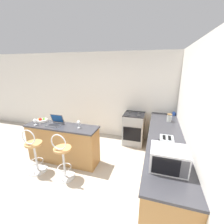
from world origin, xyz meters
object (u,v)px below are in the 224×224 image
at_px(stove_range, 134,128).
at_px(bar_stool_far, 63,157).
at_px(laptop, 56,122).
at_px(microwave, 168,159).
at_px(toaster, 166,143).
at_px(wine_glass_tall, 78,123).
at_px(fruit_bowl, 42,120).
at_px(storage_jar, 169,118).
at_px(mug_blue, 174,114).
at_px(bar_stool_near, 34,152).
at_px(wine_glass_short, 35,121).

bearing_deg(stove_range, bar_stool_far, -120.59).
height_order(bar_stool_far, laptop, laptop).
distance_m(microwave, stove_range, 2.42).
height_order(toaster, stove_range, toaster).
relative_size(wine_glass_tall, fruit_bowl, 0.64).
bearing_deg(storage_jar, toaster, -95.45).
height_order(bar_stool_far, mug_blue, bar_stool_far).
height_order(mug_blue, fruit_bowl, fruit_bowl).
xyz_separation_m(bar_stool_near, microwave, (2.58, -0.34, 0.57)).
xyz_separation_m(laptop, storage_jar, (2.52, 0.97, 0.04)).
xyz_separation_m(laptop, microwave, (2.39, -0.89, 0.09)).
distance_m(bar_stool_far, microwave, 2.00).
bearing_deg(stove_range, wine_glass_short, -143.96).
bearing_deg(laptop, wine_glass_short, -159.32).
xyz_separation_m(bar_stool_far, microwave, (1.88, -0.34, 0.57)).
height_order(toaster, wine_glass_tall, toaster).
height_order(laptop, toaster, laptop).
bearing_deg(wine_glass_tall, fruit_bowl, 175.89).
xyz_separation_m(fruit_bowl, storage_jar, (2.96, 0.92, 0.06)).
bearing_deg(laptop, toaster, -8.33).
distance_m(microwave, wine_glass_short, 2.92).
xyz_separation_m(bar_stool_near, mug_blue, (2.86, 2.05, 0.48)).
distance_m(laptop, microwave, 2.56).
distance_m(laptop, wine_glass_short, 0.46).
bearing_deg(bar_stool_near, mug_blue, 35.70).
distance_m(bar_stool_far, stove_range, 2.18).
height_order(toaster, fruit_bowl, toaster).
distance_m(bar_stool_near, laptop, 0.75).
xyz_separation_m(bar_stool_far, laptop, (-0.51, 0.55, 0.49)).
bearing_deg(wine_glass_short, stove_range, 36.04).
distance_m(toaster, storage_jar, 1.33).
distance_m(mug_blue, wine_glass_short, 3.52).
bearing_deg(toaster, wine_glass_tall, 169.58).
distance_m(stove_range, storage_jar, 1.11).
height_order(bar_stool_near, fruit_bowl, fruit_bowl).
bearing_deg(wine_glass_tall, microwave, -25.84).
bearing_deg(storage_jar, bar_stool_far, -142.94).
relative_size(microwave, mug_blue, 4.79).
bearing_deg(wine_glass_tall, stove_range, 53.12).
relative_size(microwave, stove_range, 0.51).
distance_m(bar_stool_far, laptop, 0.89).
height_order(stove_range, storage_jar, storage_jar).
distance_m(microwave, fruit_bowl, 2.98).
bearing_deg(microwave, bar_stool_far, 169.75).
distance_m(bar_stool_near, bar_stool_far, 0.69).
bearing_deg(bar_stool_far, toaster, 5.95).
xyz_separation_m(bar_stool_far, stove_range, (1.11, 1.87, -0.02)).
bearing_deg(toaster, microwave, -90.03).
bearing_deg(microwave, storage_jar, 86.11).
relative_size(laptop, fruit_bowl, 1.24).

